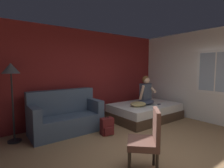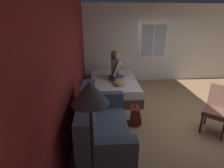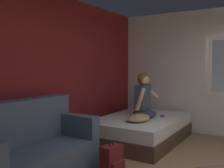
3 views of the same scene
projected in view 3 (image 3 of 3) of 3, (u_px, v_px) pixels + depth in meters
The scene contains 7 objects.
wall_back_accent at pixel (42, 74), 4.28m from camera, with size 10.64×0.16×2.70m, color maroon.
bed at pixel (141, 129), 5.19m from camera, with size 2.10×1.43×0.48m.
couch at pixel (31, 151), 3.35m from camera, with size 1.70×0.82×1.04m.
person_seated at pixel (144, 99), 5.11m from camera, with size 0.54×0.47×0.88m.
backpack at pixel (112, 161), 3.58m from camera, with size 0.32×0.26×0.46m.
throw_pillow at pixel (139, 118), 4.72m from camera, with size 0.48×0.36×0.14m, color tan.
cell_phone at pixel (162, 116), 5.23m from camera, with size 0.07×0.14×0.01m, color black.
Camera 3 is at (-3.04, -0.28, 1.48)m, focal length 42.00 mm.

